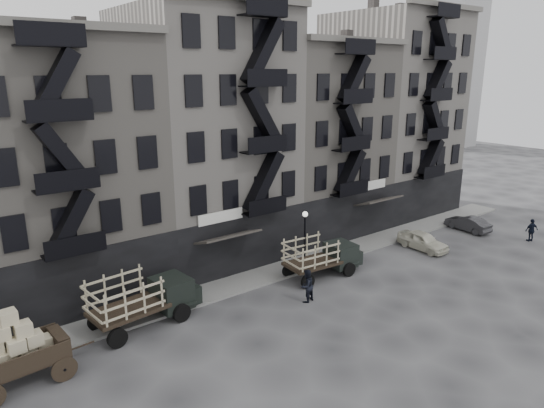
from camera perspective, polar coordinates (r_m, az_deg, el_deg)
ground at (r=29.40m, az=2.70°, el=-11.09°), size 140.00×140.00×0.00m
sidewalk at (r=32.03m, az=-1.67°, el=-8.59°), size 55.00×2.50×0.15m
building_midwest at (r=31.16m, az=-23.81°, el=3.74°), size 10.00×11.35×16.20m
building_center at (r=34.67m, az=-7.73°, el=7.67°), size 10.00×11.35×18.20m
building_mideast at (r=40.66m, az=4.72°, el=7.49°), size 10.00×11.35×16.20m
building_east at (r=47.74m, az=13.85°, el=10.11°), size 10.00×11.35×19.20m
lamp_post at (r=31.95m, az=3.88°, el=-3.46°), size 0.36×0.36×4.28m
wagon at (r=23.97m, az=-28.02°, el=-14.40°), size 4.15×2.43×3.39m
stake_truck_west at (r=26.82m, az=-15.00°, el=-10.34°), size 6.12×2.97×2.98m
stake_truck_east at (r=31.95m, az=5.90°, el=-5.84°), size 5.59×2.63×2.73m
car_east at (r=38.43m, az=17.31°, el=-4.14°), size 1.70×4.05×1.37m
car_far at (r=44.12m, az=22.04°, el=-2.13°), size 1.57×3.90×1.26m
pedestrian_mid at (r=28.71m, az=4.10°, el=-9.58°), size 1.09×0.92×2.00m
policeman at (r=43.47m, az=28.22°, el=-2.73°), size 1.16×0.86×1.83m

